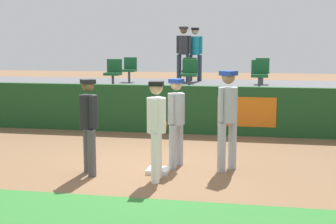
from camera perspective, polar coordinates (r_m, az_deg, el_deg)
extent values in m
plane|color=brown|center=(9.00, -2.73, -7.02)|extent=(60.00, 60.00, 0.00)
cube|color=white|center=(8.76, -1.21, -7.17)|extent=(0.40, 0.40, 0.08)
cylinder|color=white|center=(8.33, -1.25, -5.22)|extent=(0.15, 0.15, 0.86)
cylinder|color=white|center=(8.03, -1.58, -5.74)|extent=(0.15, 0.15, 0.86)
cylinder|color=white|center=(8.04, -1.43, -0.39)|extent=(0.35, 0.35, 0.61)
sphere|color=tan|center=(7.98, -1.44, 2.97)|extent=(0.22, 0.22, 0.22)
cube|color=black|center=(7.97, -1.44, 3.50)|extent=(0.25, 0.25, 0.08)
cylinder|color=white|center=(8.23, -1.22, -0.05)|extent=(0.09, 0.09, 0.57)
cylinder|color=white|center=(7.84, -1.65, -0.48)|extent=(0.09, 0.09, 0.57)
ellipsoid|color=brown|center=(8.26, -0.54, -1.73)|extent=(0.13, 0.21, 0.28)
cylinder|color=#9EA3AD|center=(9.03, 7.88, -4.01)|extent=(0.16, 0.16, 0.93)
cylinder|color=#9EA3AD|center=(8.76, 6.57, -4.36)|extent=(0.16, 0.16, 0.93)
cylinder|color=#9EA3AD|center=(8.76, 7.33, 0.87)|extent=(0.50, 0.50, 0.65)
sphere|color=#8C6647|center=(8.71, 7.39, 4.21)|extent=(0.24, 0.24, 0.24)
cube|color=#193899|center=(8.70, 7.40, 4.73)|extent=(0.35, 0.35, 0.08)
cylinder|color=#9EA3AD|center=(8.93, 8.17, 1.14)|extent=(0.09, 0.09, 0.61)
cylinder|color=#9EA3AD|center=(8.58, 6.46, 0.88)|extent=(0.09, 0.09, 0.61)
cylinder|color=#9EA3AD|center=(9.22, 1.41, -3.93)|extent=(0.14, 0.14, 0.85)
cylinder|color=#9EA3AD|center=(8.94, 0.58, -4.31)|extent=(0.14, 0.14, 0.85)
cylinder|color=#9EA3AD|center=(8.95, 1.02, 0.40)|extent=(0.40, 0.40, 0.60)
sphere|color=tan|center=(8.90, 1.02, 3.37)|extent=(0.22, 0.22, 0.22)
cube|color=#193899|center=(8.89, 1.02, 3.83)|extent=(0.29, 0.29, 0.08)
cylinder|color=#9EA3AD|center=(9.13, 1.55, 0.67)|extent=(0.09, 0.09, 0.56)
cylinder|color=#9EA3AD|center=(8.77, 0.46, 0.36)|extent=(0.09, 0.09, 0.56)
cylinder|color=#4C4C51|center=(8.83, -9.82, -4.55)|extent=(0.15, 0.15, 0.86)
cylinder|color=#4C4C51|center=(8.54, -9.30, -4.99)|extent=(0.15, 0.15, 0.86)
cylinder|color=black|center=(8.55, -9.68, 0.04)|extent=(0.46, 0.46, 0.61)
sphere|color=brown|center=(8.50, -9.76, 3.21)|extent=(0.23, 0.23, 0.23)
cube|color=black|center=(8.49, -9.78, 3.70)|extent=(0.33, 0.33, 0.08)
cylinder|color=black|center=(8.74, -10.02, 0.34)|extent=(0.09, 0.09, 0.57)
cylinder|color=black|center=(8.35, -9.34, -0.02)|extent=(0.09, 0.09, 0.57)
cube|color=#19471E|center=(12.45, 1.20, 0.32)|extent=(18.00, 0.24, 1.28)
cube|color=orange|center=(12.17, 9.57, 0.01)|extent=(1.50, 0.02, 0.77)
cube|color=#59595E|center=(14.98, 2.80, 1.29)|extent=(18.00, 4.80, 1.08)
cylinder|color=#4C4C51|center=(15.94, -4.77, 4.36)|extent=(0.08, 0.08, 0.40)
cube|color=#19592D|center=(15.93, -4.78, 5.08)|extent=(0.44, 0.44, 0.08)
cube|color=#19592D|center=(16.10, -4.61, 5.97)|extent=(0.44, 0.06, 0.40)
cylinder|color=#4C4C51|center=(14.22, -6.75, 3.85)|extent=(0.08, 0.08, 0.40)
cube|color=#19592D|center=(14.21, -6.77, 4.65)|extent=(0.46, 0.44, 0.08)
cube|color=#19592D|center=(14.38, -6.56, 5.66)|extent=(0.46, 0.06, 0.40)
cylinder|color=#4C4C51|center=(15.52, 2.59, 4.28)|extent=(0.08, 0.08, 0.40)
cube|color=#19592D|center=(15.51, 2.59, 5.01)|extent=(0.45, 0.44, 0.08)
cube|color=#19592D|center=(15.69, 2.70, 5.93)|extent=(0.45, 0.06, 0.40)
cylinder|color=#4C4C51|center=(13.71, 2.62, 3.73)|extent=(0.08, 0.08, 0.40)
cube|color=#19592D|center=(13.70, 2.62, 4.56)|extent=(0.46, 0.44, 0.08)
cube|color=#19592D|center=(13.87, 2.74, 5.60)|extent=(0.46, 0.06, 0.40)
cylinder|color=#4C4C51|center=(13.58, 11.10, 3.54)|extent=(0.08, 0.08, 0.40)
cube|color=#19592D|center=(13.56, 11.13, 4.38)|extent=(0.48, 0.44, 0.08)
cube|color=#19592D|center=(13.74, 11.15, 5.43)|extent=(0.48, 0.06, 0.40)
cylinder|color=#4C4C51|center=(15.37, 11.43, 4.08)|extent=(0.08, 0.08, 0.40)
cube|color=#19592D|center=(15.36, 11.45, 4.82)|extent=(0.45, 0.44, 0.08)
cube|color=#19592D|center=(15.54, 11.47, 5.75)|extent=(0.45, 0.06, 0.40)
cylinder|color=#33384C|center=(16.27, 2.47, 5.39)|extent=(0.16, 0.16, 0.92)
cylinder|color=#33384C|center=(16.38, 1.35, 5.42)|extent=(0.16, 0.16, 0.92)
cylinder|color=#333338|center=(16.30, 1.92, 8.17)|extent=(0.42, 0.42, 0.65)
sphere|color=brown|center=(16.31, 1.93, 9.96)|extent=(0.24, 0.24, 0.24)
cube|color=#333338|center=(16.31, 1.94, 10.24)|extent=(0.30, 0.30, 0.08)
cylinder|color=#333338|center=(16.23, 2.65, 8.24)|extent=(0.09, 0.09, 0.61)
cylinder|color=#333338|center=(16.38, 1.20, 8.25)|extent=(0.09, 0.09, 0.61)
cylinder|color=#33384C|center=(16.48, 3.88, 5.39)|extent=(0.16, 0.16, 0.91)
cylinder|color=#33384C|center=(16.53, 2.74, 5.41)|extent=(0.16, 0.16, 0.91)
cylinder|color=teal|center=(16.48, 3.33, 8.09)|extent=(0.36, 0.36, 0.64)
sphere|color=tan|center=(16.49, 3.35, 9.84)|extent=(0.24, 0.24, 0.24)
cube|color=black|center=(16.49, 3.35, 10.11)|extent=(0.25, 0.25, 0.08)
cylinder|color=teal|center=(16.45, 4.07, 8.16)|extent=(0.09, 0.09, 0.60)
cylinder|color=teal|center=(16.52, 2.59, 8.17)|extent=(0.09, 0.09, 0.60)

